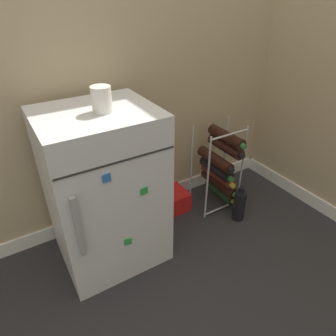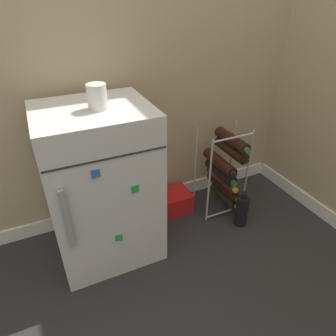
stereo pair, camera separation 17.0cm
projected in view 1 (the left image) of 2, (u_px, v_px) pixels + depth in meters
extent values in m
plane|color=#28282B|center=(192.00, 265.00, 1.65)|extent=(14.00, 14.00, 0.00)
cube|color=tan|center=(127.00, 1.00, 1.46)|extent=(7.04, 0.06, 2.50)
cube|color=white|center=(142.00, 201.00, 2.06)|extent=(7.04, 0.01, 0.09)
cube|color=silver|center=(105.00, 190.00, 1.52)|extent=(0.53, 0.46, 0.85)
cube|color=#2D2D2D|center=(119.00, 162.00, 1.20)|extent=(0.52, 0.00, 0.01)
cube|color=#9E9EA3|center=(79.00, 228.00, 1.22)|extent=(0.02, 0.02, 0.31)
cube|color=green|center=(144.00, 191.00, 1.34)|extent=(0.04, 0.01, 0.04)
cube|color=green|center=(128.00, 242.00, 1.43)|extent=(0.04, 0.02, 0.04)
cube|color=blue|center=(107.00, 178.00, 1.20)|extent=(0.04, 0.01, 0.04)
cylinder|color=#B2B2B7|center=(208.00, 180.00, 1.83)|extent=(0.01, 0.01, 0.59)
cylinder|color=#B2B2B7|center=(242.00, 168.00, 1.96)|extent=(0.01, 0.01, 0.59)
cylinder|color=#B2B2B7|center=(191.00, 168.00, 1.96)|extent=(0.01, 0.01, 0.59)
cylinder|color=#B2B2B7|center=(224.00, 157.00, 2.09)|extent=(0.01, 0.01, 0.59)
cylinder|color=#B2B2B7|center=(221.00, 208.00, 2.04)|extent=(0.28, 0.01, 0.01)
cylinder|color=#B2B2B7|center=(230.00, 134.00, 1.75)|extent=(0.28, 0.01, 0.01)
cylinder|color=#19381E|center=(221.00, 191.00, 2.10)|extent=(0.08, 0.26, 0.08)
cylinder|color=gold|center=(234.00, 201.00, 1.99)|extent=(0.04, 0.02, 0.04)
cylinder|color=black|center=(219.00, 183.00, 2.04)|extent=(0.07, 0.31, 0.07)
cylinder|color=#2D7033|center=(236.00, 195.00, 1.92)|extent=(0.04, 0.02, 0.04)
cylinder|color=#56231E|center=(217.00, 175.00, 2.00)|extent=(0.07, 0.27, 0.07)
cylinder|color=gold|center=(232.00, 185.00, 1.89)|extent=(0.03, 0.02, 0.03)
cylinder|color=black|center=(216.00, 169.00, 1.96)|extent=(0.07, 0.27, 0.07)
cylinder|color=#2D7033|center=(231.00, 179.00, 1.86)|extent=(0.04, 0.02, 0.04)
cylinder|color=black|center=(215.00, 159.00, 1.92)|extent=(0.07, 0.29, 0.07)
cylinder|color=black|center=(231.00, 170.00, 1.80)|extent=(0.03, 0.02, 0.03)
cylinder|color=black|center=(225.00, 146.00, 1.91)|extent=(0.07, 0.28, 0.07)
cylinder|color=black|center=(242.00, 156.00, 1.80)|extent=(0.03, 0.02, 0.03)
cylinder|color=black|center=(226.00, 137.00, 1.88)|extent=(0.07, 0.28, 0.07)
cylinder|color=#2D7033|center=(243.00, 146.00, 1.76)|extent=(0.03, 0.02, 0.03)
cube|color=red|center=(165.00, 202.00, 2.01)|extent=(0.30, 0.19, 0.13)
cylinder|color=silver|center=(102.00, 99.00, 1.25)|extent=(0.09, 0.09, 0.11)
cylinder|color=black|center=(239.00, 206.00, 1.93)|extent=(0.08, 0.08, 0.20)
cylinder|color=black|center=(242.00, 190.00, 1.86)|extent=(0.03, 0.03, 0.04)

